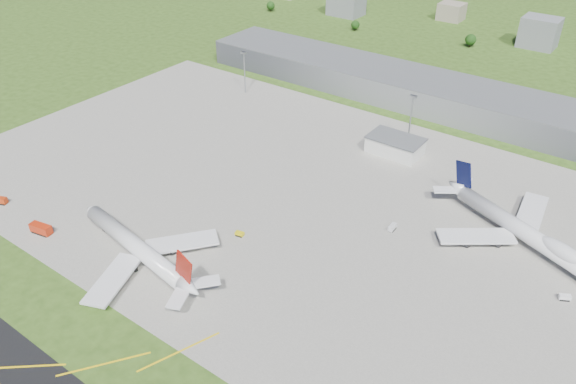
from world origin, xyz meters
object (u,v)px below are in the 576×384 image
Objects in this scene: crash_tender at (0,201)px; van_white_near at (392,228)px; tug_yellow at (240,234)px; van_white_far at (564,298)px; airliner_red_twin at (139,249)px; fire_truck at (41,229)px; airliner_blue_quad at (525,232)px.

van_white_near is at bearing 5.84° from crash_tender.
van_white_far is (114.23, 38.48, 0.18)m from tug_yellow.
tug_yellow is (20.05, 33.73, -4.53)m from airliner_red_twin.
airliner_red_twin is 7.67× the size of fire_truck.
airliner_blue_quad reaches higher than van_white_far.
fire_truck is 2.08× the size of van_white_near.
crash_tender is 1.43× the size of van_white_far.
fire_truck is at bearing -122.60° from airliner_blue_quad.
airliner_red_twin is 79.53m from crash_tender.
van_white_near reaches higher than tug_yellow.
airliner_blue_quad is 50.45m from van_white_near.
airliner_blue_quad reaches higher than tug_yellow.
fire_truck is at bearing 23.37° from airliner_red_twin.
airliner_blue_quad is (112.82, 95.06, 0.30)m from airliner_red_twin.
airliner_blue_quad is at bearing 22.92° from tug_yellow.
airliner_red_twin is at bearing 179.60° from van_white_far.
van_white_near is 1.06× the size of van_white_far.
airliner_red_twin is 99.76m from van_white_near.
van_white_far is (213.08, 82.16, -0.44)m from crash_tender.
tug_yellow is at bearing 128.41° from van_white_near.
fire_truck is 33.32m from crash_tender.
airliner_red_twin reaches higher than fire_truck.
van_white_far is (66.74, -1.11, -0.12)m from van_white_near.
tug_yellow is 61.82m from van_white_near.
airliner_blue_quad is at bearing -131.25° from airliner_red_twin.
airliner_red_twin is 147.53m from airliner_blue_quad.
crash_tender is at bearing 165.13° from fire_truck.
van_white_near is (47.48, 39.58, 0.29)m from tug_yellow.
crash_tender is 1.66× the size of tug_yellow.
airliner_red_twin reaches higher than tug_yellow.
van_white_far is at bearing -23.47° from airliner_blue_quad.
van_white_near is (113.09, 85.29, -0.80)m from fire_truck.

